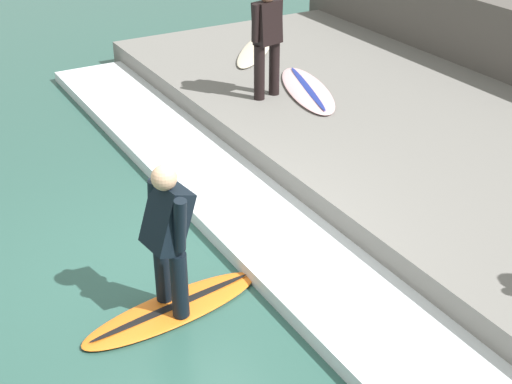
# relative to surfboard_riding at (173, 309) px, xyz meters

# --- Properties ---
(ground_plane) EXTENTS (28.00, 28.00, 0.00)m
(ground_plane) POSITION_rel_surfboard_riding_xyz_m (0.28, 0.50, -0.03)
(ground_plane) COLOR #2D564C
(concrete_ledge) EXTENTS (4.40, 12.98, 0.41)m
(concrete_ledge) POSITION_rel_surfboard_riding_xyz_m (4.20, 0.50, 0.18)
(concrete_ledge) COLOR slate
(concrete_ledge) RESTS_ON ground_plane
(wave_foam_crest) EXTENTS (1.17, 12.33, 0.15)m
(wave_foam_crest) POSITION_rel_surfboard_riding_xyz_m (1.42, 0.50, 0.05)
(wave_foam_crest) COLOR silver
(wave_foam_crest) RESTS_ON ground_plane
(surfboard_riding) EXTENTS (1.87, 0.71, 0.07)m
(surfboard_riding) POSITION_rel_surfboard_riding_xyz_m (0.00, 0.00, 0.00)
(surfboard_riding) COLOR orange
(surfboard_riding) RESTS_ON ground_plane
(surfer_riding) EXTENTS (0.44, 0.62, 1.45)m
(surfer_riding) POSITION_rel_surfboard_riding_xyz_m (0.00, 0.00, 0.84)
(surfer_riding) COLOR black
(surfer_riding) RESTS_ON surfboard_riding
(surfer_waiting_near) EXTENTS (0.53, 0.33, 1.57)m
(surfer_waiting_near) POSITION_rel_surfboard_riding_xyz_m (3.00, 3.35, 1.27)
(surfer_waiting_near) COLOR black
(surfer_waiting_near) RESTS_ON concrete_ledge
(surfboard_waiting_near) EXTENTS (1.18, 2.07, 0.07)m
(surfboard_waiting_near) POSITION_rel_surfboard_riding_xyz_m (3.62, 3.22, 0.41)
(surfboard_waiting_near) COLOR beige
(surfboard_waiting_near) RESTS_ON concrete_ledge
(surfboard_spare) EXTENTS (1.67, 1.78, 0.06)m
(surfboard_spare) POSITION_rel_surfboard_riding_xyz_m (3.92, 5.26, 0.41)
(surfboard_spare) COLOR beige
(surfboard_spare) RESTS_ON concrete_ledge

